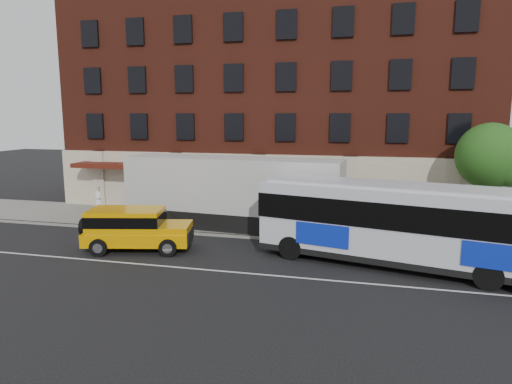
% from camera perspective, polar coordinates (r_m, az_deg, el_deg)
% --- Properties ---
extents(ground, '(120.00, 120.00, 0.00)m').
position_cam_1_polar(ground, '(20.27, -7.62, -9.97)').
color(ground, black).
rests_on(ground, ground).
extents(sidewalk, '(60.00, 6.00, 0.15)m').
position_cam_1_polar(sidewalk, '(28.46, -0.95, -3.98)').
color(sidewalk, gray).
rests_on(sidewalk, ground).
extents(kerb, '(60.00, 0.25, 0.15)m').
position_cam_1_polar(kerb, '(25.66, -2.68, -5.50)').
color(kerb, gray).
rests_on(kerb, ground).
extents(lane_line, '(60.00, 0.12, 0.01)m').
position_cam_1_polar(lane_line, '(20.71, -7.10, -9.51)').
color(lane_line, silver).
rests_on(lane_line, ground).
extents(building, '(30.00, 12.10, 15.00)m').
position_cam_1_polar(building, '(35.38, 2.37, 10.94)').
color(building, '#582114').
rests_on(building, sidewalk).
extents(sign_pole, '(0.30, 0.20, 2.50)m').
position_cam_1_polar(sign_pole, '(29.03, -18.92, -1.45)').
color(sign_pole, gray).
rests_on(sign_pole, ground).
extents(street_tree, '(3.60, 3.60, 6.20)m').
position_cam_1_polar(street_tree, '(28.05, 27.18, 3.74)').
color(street_tree, '#3D2E1E').
rests_on(street_tree, sidewalk).
extents(city_bus, '(13.95, 5.98, 3.74)m').
position_cam_1_polar(city_bus, '(21.28, 18.81, -3.67)').
color(city_bus, silver).
rests_on(city_bus, ground).
extents(yellow_suv, '(5.68, 3.33, 2.11)m').
position_cam_1_polar(yellow_suv, '(23.85, -15.04, -4.18)').
color(yellow_suv, '#E79C00').
rests_on(yellow_suv, ground).
extents(shipping_container, '(13.08, 3.70, 4.30)m').
position_cam_1_polar(shipping_container, '(26.89, -3.03, -0.32)').
color(shipping_container, black).
rests_on(shipping_container, ground).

